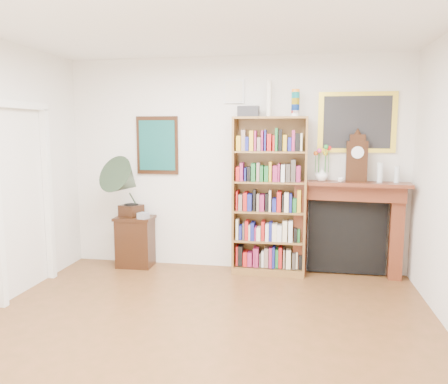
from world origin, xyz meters
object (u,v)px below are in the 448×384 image
bookshelf (269,187)px  cd_stack (143,216)px  bottle_right (397,175)px  side_cabinet (135,242)px  flower_vase (322,174)px  bottle_left (380,173)px  mantel_clock (357,159)px  teacup (341,180)px  fireplace (348,220)px  gramophone (126,183)px

bookshelf → cd_stack: size_ratio=19.38×
bottle_right → cd_stack: bearing=-177.4°
side_cabinet → flower_vase: size_ratio=4.10×
cd_stack → bottle_left: size_ratio=0.50×
mantel_clock → teacup: mantel_clock is taller
fireplace → teacup: 0.55m
fireplace → bottle_left: size_ratio=6.13×
teacup → bottle_right: bearing=5.2°
gramophone → cd_stack: size_ratio=6.96×
bookshelf → flower_vase: size_ratio=13.80×
bookshelf → gramophone: 1.88m
flower_vase → bottle_left: size_ratio=0.70×
bookshelf → bottle_right: size_ratio=11.63×
side_cabinet → mantel_clock: bearing=-0.2°
bottle_left → bottle_right: bottle_left is taller
bookshelf → fireplace: 1.08m
flower_vase → bottle_right: (0.89, -0.03, 0.02)m
gramophone → mantel_clock: 2.96m
fireplace → cd_stack: 2.66m
fireplace → bottle_left: bearing=-1.9°
gramophone → flower_vase: gramophone is taller
teacup → bookshelf: bearing=177.3°
side_cabinet → bottle_left: size_ratio=2.88×
flower_vase → bottle_right: 0.89m
side_cabinet → cd_stack: (0.16, -0.11, 0.39)m
flower_vase → teacup: (0.22, -0.09, -0.05)m
bookshelf → side_cabinet: size_ratio=3.37×
fireplace → mantel_clock: 0.78m
cd_stack → teacup: 2.58m
mantel_clock → teacup: 0.33m
fireplace → flower_vase: flower_vase is taller
mantel_clock → side_cabinet: bearing=-176.4°
side_cabinet → teacup: teacup is taller
bookshelf → cd_stack: (-1.65, -0.12, -0.40)m
side_cabinet → gramophone: 0.83m
bottle_right → mantel_clock: bearing=176.0°
cd_stack → mantel_clock: size_ratio=0.21×
bookshelf → fireplace: (0.99, 0.08, -0.41)m
gramophone → mantel_clock: (2.94, 0.18, 0.34)m
mantel_clock → bottle_left: size_ratio=2.43×
bottle_right → bottle_left: bearing=176.0°
side_cabinet → bottle_left: bottle_left is taller
gramophone → flower_vase: (2.52, 0.18, 0.14)m
fireplace → gramophone: bearing=-170.1°
gramophone → cd_stack: gramophone is taller
gramophone → flower_vase: 2.53m
side_cabinet → flower_vase: bearing=0.0°
fireplace → flower_vase: (-0.34, -0.03, 0.58)m
flower_vase → teacup: size_ratio=2.24×
bookshelf → mantel_clock: bearing=2.5°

